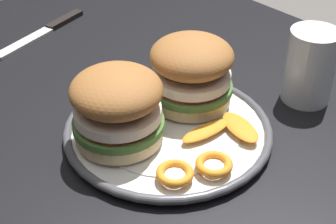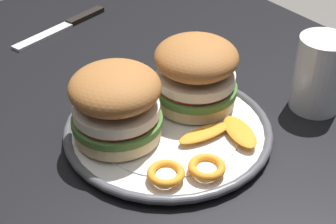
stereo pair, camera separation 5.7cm
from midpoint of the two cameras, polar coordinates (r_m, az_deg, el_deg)
name	(u,v)px [view 1 (the left image)]	position (r m, az deg, el deg)	size (l,w,h in m)	color
dining_table	(200,196)	(0.75, 1.43, -9.56)	(1.28, 0.86, 0.71)	black
dinner_plate	(168,130)	(0.70, -2.34, -2.12)	(0.29, 0.29, 0.02)	white
sandwich_half_left	(117,106)	(0.65, -8.26, 0.62)	(0.12, 0.12, 0.10)	beige
sandwich_half_right	(191,70)	(0.72, 0.36, 4.65)	(0.14, 0.14, 0.10)	beige
orange_peel_curled	(175,173)	(0.61, -1.92, -7.03)	(0.06, 0.06, 0.01)	orange
orange_peel_strip_long	(207,132)	(0.67, 2.06, -2.32)	(0.03, 0.08, 0.01)	orange
orange_peel_strip_short	(240,127)	(0.69, 5.77, -1.77)	(0.08, 0.05, 0.01)	orange
orange_peel_small_curl	(214,164)	(0.62, 2.59, -6.01)	(0.06, 0.06, 0.01)	orange
drinking_glass	(309,71)	(0.78, 13.61, 4.46)	(0.07, 0.07, 0.11)	white
table_knife	(48,30)	(1.01, -15.03, 8.87)	(0.08, 0.22, 0.01)	silver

